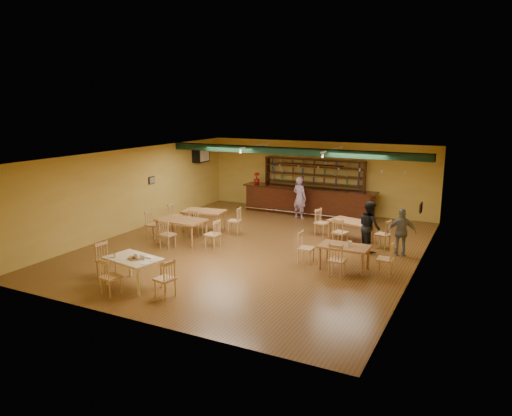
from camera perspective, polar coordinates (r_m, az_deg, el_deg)
The scene contains 23 objects.
floor at distance 15.65m, azimuth -0.02°, elevation -4.64°, with size 12.00×12.00×0.00m, color brown.
ceiling_beam at distance 17.59m, azimuth 4.12°, elevation 6.77°, with size 10.00×0.30×0.25m, color black.
track_rail_left at distance 18.88m, azimuth -0.26°, elevation 7.39°, with size 0.05×2.50×0.05m, color silver.
track_rail_right at distance 17.67m, azimuth 9.10°, elevation 6.90°, with size 0.05×2.50×0.05m, color silver.
ac_unit at distance 21.13m, azimuth -6.57°, elevation 6.24°, with size 0.34×0.70×0.48m, color silver.
picture_left at distance 18.75m, azimuth -12.32°, elevation 3.25°, with size 0.04×0.34×0.28m, color black.
picture_right at distance 14.27m, azimuth 19.06°, elevation 0.04°, with size 0.04×0.34×0.28m, color black.
bar_counter at distance 20.16m, azimuth 6.20°, elevation 0.81°, with size 5.71×0.85×1.13m, color black.
back_bar_hutch at distance 20.63m, azimuth 6.86°, elevation 2.69°, with size 4.42×0.40×2.28m, color black.
poinsettia at distance 20.96m, azimuth 0.08°, elevation 3.58°, with size 0.27×0.27×0.49m, color #A1120E.
dining_table_a at distance 17.65m, azimuth -6.19°, elevation -1.49°, with size 1.49×0.89×0.75m, color #9A6236.
dining_table_b at distance 16.48m, azimuth 11.23°, elevation -2.72°, with size 1.43×0.86×0.71m, color #9A6236.
dining_table_c at distance 16.22m, azimuth -8.83°, elevation -2.71°, with size 1.60×0.96×0.80m, color #9A6236.
dining_table_d at distance 13.76m, azimuth 10.43°, elevation -5.78°, with size 1.37×0.82×0.68m, color #9A6236.
near_table at distance 12.68m, azimuth -14.34°, elevation -7.39°, with size 1.40×0.90×0.75m, color beige.
pizza_tray at distance 12.50m, azimuth -14.09°, elevation -5.81°, with size 0.40×0.40×0.01m, color silver.
parmesan_shaker at distance 12.73m, azimuth -16.44°, elevation -5.38°, with size 0.07×0.07×0.11m, color #EAE5C6.
napkin_stack at distance 12.48m, azimuth -12.61°, elevation -5.72°, with size 0.20×0.15×0.03m, color white.
pizza_server at distance 12.43m, azimuth -13.41°, elevation -5.82°, with size 0.32×0.09×0.00m, color silver.
side_plate at distance 12.07m, azimuth -13.07°, elevation -6.42°, with size 0.22×0.22×0.01m, color white.
patron_bar at distance 19.36m, azimuth 5.21°, elevation 1.23°, with size 0.62×0.41×1.71m, color #81489C.
patron_right_a at distance 15.43m, azimuth 13.36°, elevation -2.14°, with size 0.78×0.61×1.61m, color black.
patron_right_b at distance 15.28m, azimuth 16.96°, elevation -2.76°, with size 0.86×0.36×1.47m, color slate.
Camera 1 is at (6.73, -13.36, 4.58)m, focal length 33.59 mm.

